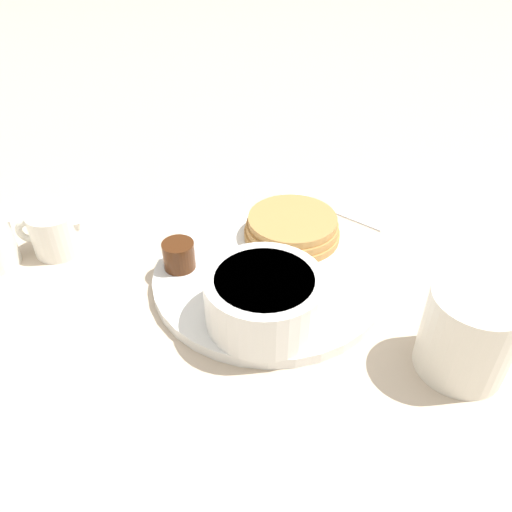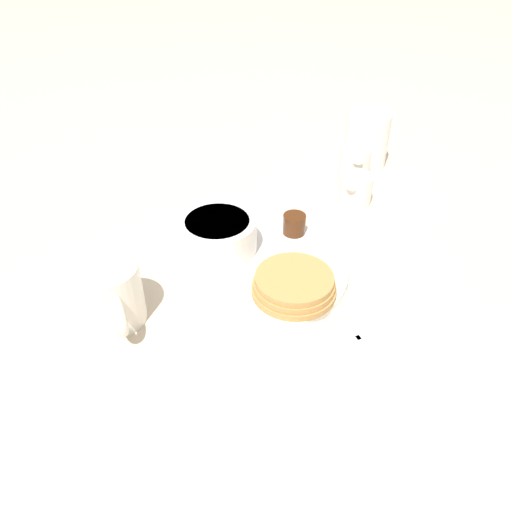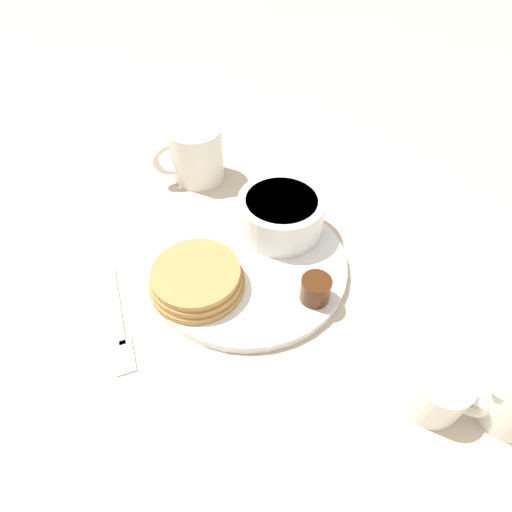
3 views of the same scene
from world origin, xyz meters
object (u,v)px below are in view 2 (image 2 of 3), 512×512
Objects in this scene: plate at (259,269)px; creamer_pitcher_far at (354,165)px; coffee_mug at (111,295)px; bowl at (218,234)px; fork at (345,342)px; creamer_pitcher_near at (356,189)px; second_mug at (367,139)px.

creamer_pitcher_far reaches higher than plate.
plate is 2.37× the size of coffee_mug.
bowl is 0.77× the size of fork.
creamer_pitcher_far is at bearing -100.34° from creamer_pitcher_near.
second_mug is at bearing -136.38° from coffee_mug.
plate is 0.31m from creamer_pitcher_far.
second_mug reaches higher than creamer_pitcher_near.
bowl is at bearing 39.56° from creamer_pitcher_far.
creamer_pitcher_near is at bearing -144.81° from coffee_mug.
creamer_pitcher_far is (-0.37, -0.32, -0.01)m from coffee_mug.
fork is at bearing 73.62° from second_mug.
bowl is at bearing 29.89° from creamer_pitcher_near.
coffee_mug is (0.13, 0.12, 0.00)m from bowl.
coffee_mug is 0.29m from fork.
creamer_pitcher_near is 0.33m from fork.
bowl is 0.27m from creamer_pitcher_near.
creamer_pitcher_near is 0.15m from second_mug.
plate is 3.05× the size of creamer_pitcher_far.
coffee_mug is (0.19, 0.08, 0.04)m from plate.
bowl is 1.56× the size of creamer_pitcher_near.
coffee_mug is 0.72× the size of fork.
fork is (0.10, 0.38, -0.03)m from creamer_pitcher_far.
bowl is 0.24m from fork.
creamer_pitcher_near is 0.88× the size of creamer_pitcher_far.
second_mug reaches higher than bowl.
coffee_mug reaches higher than plate.
plate is 2.18× the size of second_mug.
bowl is at bearing -136.87° from coffee_mug.
second_mug is (-0.13, -0.45, 0.05)m from fork.
creamer_pitcher_near is at bearing -134.93° from plate.
plate is at bearing 142.61° from bowl.
coffee_mug is 0.92× the size of second_mug.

